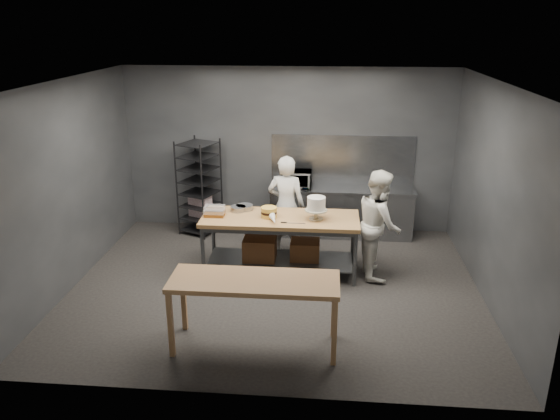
% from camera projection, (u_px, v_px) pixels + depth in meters
% --- Properties ---
extents(ground, '(6.00, 6.00, 0.00)m').
position_uv_depth(ground, '(275.00, 286.00, 8.15)').
color(ground, black).
rests_on(ground, ground).
extents(back_wall, '(6.00, 0.04, 3.00)m').
position_uv_depth(back_wall, '(288.00, 150.00, 10.00)').
color(back_wall, '#4C4F54').
rests_on(back_wall, ground).
extents(work_table, '(2.40, 0.90, 0.92)m').
position_uv_depth(work_table, '(280.00, 238.00, 8.46)').
color(work_table, olive).
rests_on(work_table, ground).
extents(near_counter, '(2.00, 0.70, 0.90)m').
position_uv_depth(near_counter, '(254.00, 286.00, 6.42)').
color(near_counter, olive).
rests_on(near_counter, ground).
extents(back_counter, '(2.60, 0.60, 0.90)m').
position_uv_depth(back_counter, '(341.00, 211.00, 9.97)').
color(back_counter, slate).
rests_on(back_counter, ground).
extents(splashback_panel, '(2.60, 0.02, 0.90)m').
position_uv_depth(splashback_panel, '(342.00, 160.00, 9.95)').
color(splashback_panel, slate).
rests_on(splashback_panel, back_counter).
extents(speed_rack, '(0.80, 0.83, 1.75)m').
position_uv_depth(speed_rack, '(199.00, 188.00, 9.97)').
color(speed_rack, black).
rests_on(speed_rack, ground).
extents(chef_behind, '(0.68, 0.50, 1.70)m').
position_uv_depth(chef_behind, '(286.00, 206.00, 9.04)').
color(chef_behind, silver).
rests_on(chef_behind, ground).
extents(chef_right, '(0.70, 0.87, 1.68)m').
position_uv_depth(chef_right, '(379.00, 224.00, 8.28)').
color(chef_right, white).
rests_on(chef_right, ground).
extents(microwave, '(0.54, 0.37, 0.30)m').
position_uv_depth(microwave, '(296.00, 179.00, 9.84)').
color(microwave, black).
rests_on(microwave, back_counter).
extents(frosted_cake_stand, '(0.34, 0.34, 0.35)m').
position_uv_depth(frosted_cake_stand, '(316.00, 205.00, 8.16)').
color(frosted_cake_stand, '#B5AC90').
rests_on(frosted_cake_stand, work_table).
extents(layer_cake, '(0.24, 0.24, 0.16)m').
position_uv_depth(layer_cake, '(269.00, 212.00, 8.30)').
color(layer_cake, gold).
rests_on(layer_cake, work_table).
extents(cake_pans, '(0.34, 0.33, 0.07)m').
position_uv_depth(cake_pans, '(242.00, 208.00, 8.62)').
color(cake_pans, gray).
rests_on(cake_pans, work_table).
extents(piping_bag, '(0.21, 0.40, 0.12)m').
position_uv_depth(piping_bag, '(273.00, 218.00, 8.10)').
color(piping_bag, silver).
rests_on(piping_bag, work_table).
extents(offset_spatula, '(0.36, 0.02, 0.02)m').
position_uv_depth(offset_spatula, '(290.00, 223.00, 8.08)').
color(offset_spatula, slate).
rests_on(offset_spatula, work_table).
extents(pastry_clamshells, '(0.34, 0.36, 0.11)m').
position_uv_depth(pastry_clamshells, '(214.00, 211.00, 8.43)').
color(pastry_clamshells, '#A46920').
rests_on(pastry_clamshells, work_table).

